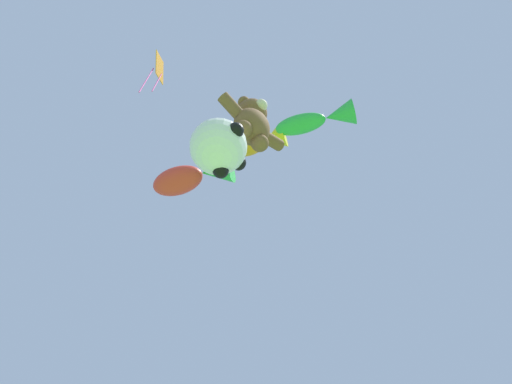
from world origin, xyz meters
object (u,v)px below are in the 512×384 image
soccer_ball_kite (219,147)px  fish_kite_emerald (320,119)px  teddy_bear_kite (252,122)px  diamond_kite (158,70)px  fish_kite_tangerine (262,142)px  fish_kite_crimson (197,175)px

soccer_ball_kite → fish_kite_emerald: (2.97, -0.53, 5.29)m
teddy_bear_kite → diamond_kite: 4.97m
fish_kite_tangerine → diamond_kite: (-3.60, 0.50, 0.37)m
fish_kite_tangerine → diamond_kite: diamond_kite is taller
fish_kite_tangerine → fish_kite_crimson: bearing=114.3°
teddy_bear_kite → fish_kite_crimson: size_ratio=0.69×
soccer_ball_kite → diamond_kite: (-1.35, 1.69, 5.82)m
fish_kite_tangerine → fish_kite_crimson: fish_kite_tangerine is taller
diamond_kite → teddy_bear_kite: bearing=-45.1°
fish_kite_tangerine → soccer_ball_kite: bearing=-152.1°
fish_kite_emerald → diamond_kite: size_ratio=0.81×
fish_kite_emerald → diamond_kite: bearing=152.7°
fish_kite_emerald → diamond_kite: 4.88m
teddy_bear_kite → diamond_kite: size_ratio=0.63×
soccer_ball_kite → fish_kite_emerald: fish_kite_emerald is taller
soccer_ball_kite → diamond_kite: size_ratio=0.41×
fish_kite_crimson → diamond_kite: diamond_kite is taller
soccer_ball_kite → teddy_bear_kite: bearing=-23.0°
soccer_ball_kite → fish_kite_tangerine: (2.25, 1.19, 5.46)m
fish_kite_emerald → diamond_kite: (-4.31, 2.22, 0.54)m
fish_kite_emerald → soccer_ball_kite: bearing=169.8°
fish_kite_emerald → fish_kite_crimson: fish_kite_emerald is taller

